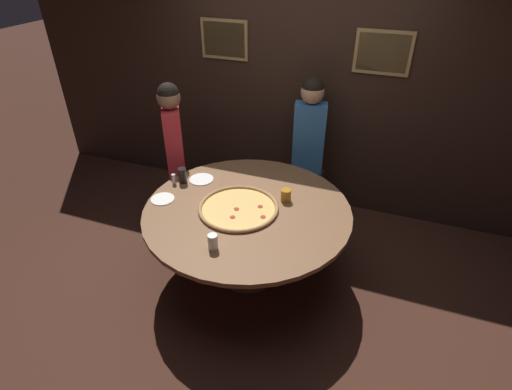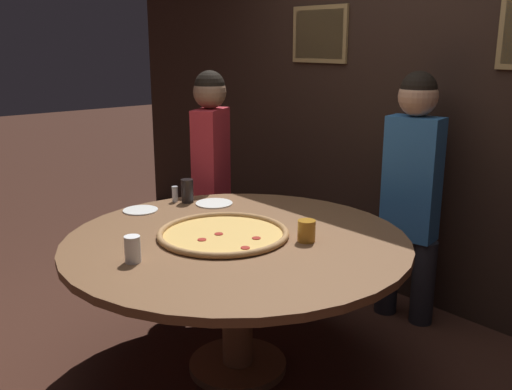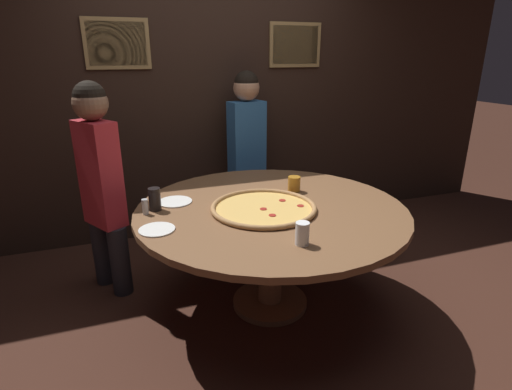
{
  "view_description": "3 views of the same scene",
  "coord_description": "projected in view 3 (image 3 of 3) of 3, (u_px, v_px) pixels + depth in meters",
  "views": [
    {
      "loc": [
        1.01,
        -2.54,
        2.66
      ],
      "look_at": [
        0.05,
        0.07,
        0.85
      ],
      "focal_mm": 28.0,
      "sensor_mm": 36.0,
      "label": 1
    },
    {
      "loc": [
        2.12,
        -1.71,
        1.69
      ],
      "look_at": [
        0.08,
        0.06,
        0.97
      ],
      "focal_mm": 40.0,
      "sensor_mm": 36.0,
      "label": 2
    },
    {
      "loc": [
        -0.9,
        -2.23,
        1.67
      ],
      "look_at": [
        -0.1,
        0.0,
        0.83
      ],
      "focal_mm": 28.0,
      "sensor_mm": 36.0,
      "label": 3
    }
  ],
  "objects": [
    {
      "name": "drink_cup_far_left",
      "position": [
        294.0,
        184.0,
        2.85
      ],
      "size": [
        0.09,
        0.09,
        0.11
      ],
      "primitive_type": "cylinder",
      "color": "#BC7A23",
      "rests_on": "dining_table"
    },
    {
      "name": "diner_centre_back",
      "position": [
        247.0,
        146.0,
        3.65
      ],
      "size": [
        0.4,
        0.23,
        1.54
      ],
      "rotation": [
        0.0,
        0.0,
        -2.95
      ],
      "color": "#232328",
      "rests_on": "ground_plane"
    },
    {
      "name": "diner_side_left",
      "position": [
        101.0,
        179.0,
        2.76
      ],
      "size": [
        0.31,
        0.39,
        1.51
      ],
      "rotation": [
        0.0,
        0.0,
        2.1
      ],
      "color": "#232328",
      "rests_on": "ground_plane"
    },
    {
      "name": "white_plate_right_side",
      "position": [
        157.0,
        230.0,
        2.23
      ],
      "size": [
        0.2,
        0.2,
        0.01
      ],
      "primitive_type": "cylinder",
      "color": "white",
      "rests_on": "dining_table"
    },
    {
      "name": "condiment_shaker",
      "position": [
        145.0,
        207.0,
        2.44
      ],
      "size": [
        0.04,
        0.04,
        0.1
      ],
      "color": "silver",
      "rests_on": "dining_table"
    },
    {
      "name": "dining_table",
      "position": [
        271.0,
        223.0,
        2.62
      ],
      "size": [
        1.74,
        1.74,
        0.74
      ],
      "color": "brown",
      "rests_on": "ground_plane"
    },
    {
      "name": "giant_pizza",
      "position": [
        264.0,
        208.0,
        2.52
      ],
      "size": [
        0.67,
        0.67,
        0.03
      ],
      "color": "#EAB75B",
      "rests_on": "dining_table"
    },
    {
      "name": "drink_cup_by_shaker",
      "position": [
        302.0,
        234.0,
        2.05
      ],
      "size": [
        0.07,
        0.07,
        0.12
      ],
      "primitive_type": "cylinder",
      "color": "white",
      "rests_on": "dining_table"
    },
    {
      "name": "drink_cup_beside_pizza",
      "position": [
        155.0,
        199.0,
        2.5
      ],
      "size": [
        0.08,
        0.08,
        0.15
      ],
      "primitive_type": "cylinder",
      "color": "black",
      "rests_on": "dining_table"
    },
    {
      "name": "white_plate_near_front",
      "position": [
        175.0,
        202.0,
        2.65
      ],
      "size": [
        0.23,
        0.23,
        0.01
      ],
      "primitive_type": "cylinder",
      "color": "white",
      "rests_on": "dining_table"
    },
    {
      "name": "back_wall",
      "position": [
        213.0,
        96.0,
        3.7
      ],
      "size": [
        6.4,
        0.08,
        2.6
      ],
      "color": "black",
      "rests_on": "ground_plane"
    },
    {
      "name": "ground_plane",
      "position": [
        270.0,
        304.0,
        2.83
      ],
      "size": [
        24.0,
        24.0,
        0.0
      ],
      "primitive_type": "plane",
      "color": "#422319"
    }
  ]
}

